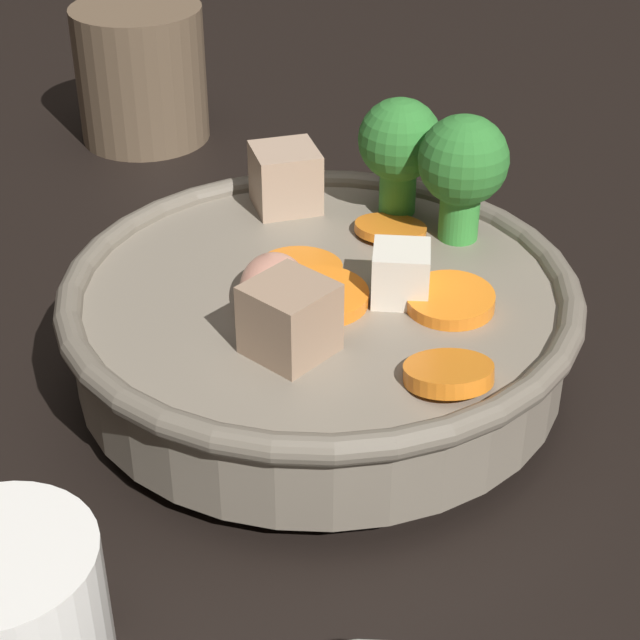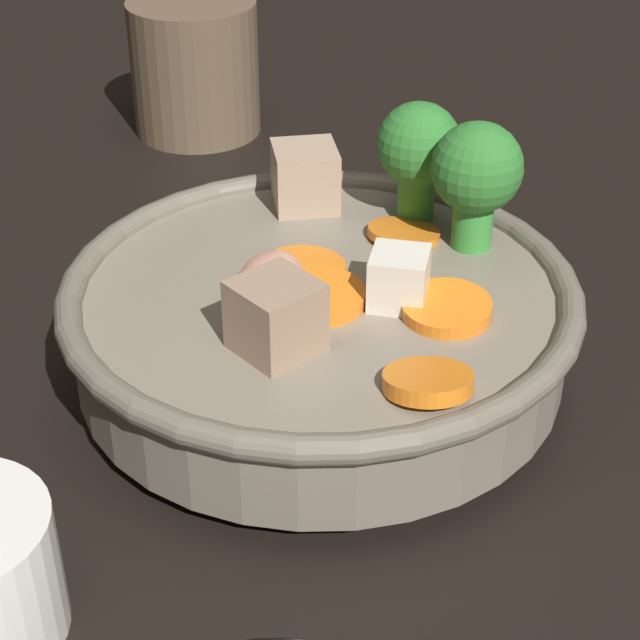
# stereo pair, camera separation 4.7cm
# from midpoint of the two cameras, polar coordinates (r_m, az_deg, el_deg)

# --- Properties ---
(ground_plane) EXTENTS (3.00, 3.00, 0.00)m
(ground_plane) POSITION_cam_midpoint_polar(r_m,az_deg,el_deg) (0.49, -2.75, -3.38)
(ground_plane) COLOR black
(stirfry_bowl) EXTENTS (0.23, 0.23, 0.11)m
(stirfry_bowl) POSITION_cam_midpoint_polar(r_m,az_deg,el_deg) (0.47, -2.60, 0.46)
(stirfry_bowl) COLOR slate
(stirfry_bowl) RESTS_ON ground_plane
(tea_cup) EXTENTS (0.07, 0.07, 0.05)m
(tea_cup) POSITION_cam_midpoint_polar(r_m,az_deg,el_deg) (0.38, -20.03, -14.33)
(tea_cup) COLOR white
(tea_cup) RESTS_ON ground_plane
(dark_mug) EXTENTS (0.11, 0.09, 0.09)m
(dark_mug) POSITION_cam_midpoint_polar(r_m,az_deg,el_deg) (0.74, -11.45, 12.75)
(dark_mug) COLOR brown
(dark_mug) RESTS_ON ground_plane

